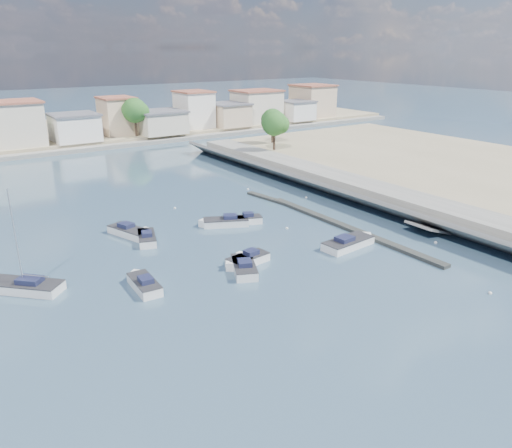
{
  "coord_description": "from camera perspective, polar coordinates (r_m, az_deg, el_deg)",
  "views": [
    {
      "loc": [
        -30.97,
        -27.32,
        19.1
      ],
      "look_at": [
        -2.69,
        13.82,
        1.4
      ],
      "focal_mm": 35.0,
      "sensor_mm": 36.0,
      "label": 1
    }
  ],
  "objects": [
    {
      "name": "ground",
      "position": [
        76.52,
        -9.53,
        4.8
      ],
      "size": [
        400.0,
        400.0,
        0.0
      ],
      "primitive_type": "plane",
      "color": "#2F4E5F",
      "rests_on": "ground"
    },
    {
      "name": "seawall_walkway",
      "position": [
        66.37,
        15.69,
        2.86
      ],
      "size": [
        5.0,
        90.0,
        1.8
      ],
      "primitive_type": "cube",
      "color": "slate",
      "rests_on": "ground"
    },
    {
      "name": "seawall_embankment",
      "position": [
        83.72,
        25.36,
        5.04
      ],
      "size": [
        49.65,
        90.0,
        2.9
      ],
      "color": "slate",
      "rests_on": "ground"
    },
    {
      "name": "breakwater",
      "position": [
        58.25,
        8.44,
        0.34
      ],
      "size": [
        2.0,
        31.02,
        0.35
      ],
      "color": "black",
      "rests_on": "ground"
    },
    {
      "name": "far_shore_land",
      "position": [
        124.64,
        -20.04,
        9.88
      ],
      "size": [
        160.0,
        40.0,
        1.4
      ],
      "primitive_type": "cube",
      "color": "gray",
      "rests_on": "ground"
    },
    {
      "name": "far_shore_quay",
      "position": [
        104.76,
        -16.93,
        8.4
      ],
      "size": [
        160.0,
        2.5,
        0.8
      ],
      "primitive_type": "cube",
      "color": "slate",
      "rests_on": "ground"
    },
    {
      "name": "far_town",
      "position": [
        113.15,
        -12.89,
        11.85
      ],
      "size": [
        113.01,
        12.8,
        8.35
      ],
      "color": "beige",
      "rests_on": "far_shore_land"
    },
    {
      "name": "shore_trees",
      "position": [
        104.01,
        -12.3,
        11.98
      ],
      "size": [
        74.56,
        38.32,
        7.92
      ],
      "color": "#38281E",
      "rests_on": "ground"
    },
    {
      "name": "motorboat_a",
      "position": [
        43.17,
        -12.73,
        -6.7
      ],
      "size": [
        1.95,
        4.88,
        1.48
      ],
      "color": "silver",
      "rests_on": "ground"
    },
    {
      "name": "motorboat_b",
      "position": [
        45.35,
        -1.42,
        -4.86
      ],
      "size": [
        3.76,
        5.2,
        1.48
      ],
      "color": "silver",
      "rests_on": "ground"
    },
    {
      "name": "motorboat_c",
      "position": [
        56.64,
        -3.74,
        0.18
      ],
      "size": [
        5.47,
        3.96,
        1.48
      ],
      "color": "silver",
      "rests_on": "ground"
    },
    {
      "name": "motorboat_d",
      "position": [
        46.5,
        -1.16,
        -4.22
      ],
      "size": [
        4.74,
        2.2,
        1.48
      ],
      "color": "silver",
      "rests_on": "ground"
    },
    {
      "name": "motorboat_e",
      "position": [
        53.24,
        -12.38,
        -1.54
      ],
      "size": [
        2.98,
        4.76,
        1.48
      ],
      "color": "silver",
      "rests_on": "ground"
    },
    {
      "name": "motorboat_f",
      "position": [
        57.21,
        -1.49,
        0.42
      ],
      "size": [
        4.3,
        2.84,
        1.48
      ],
      "color": "silver",
      "rests_on": "ground"
    },
    {
      "name": "motorboat_g",
      "position": [
        55.12,
        -14.06,
        -0.94
      ],
      "size": [
        3.53,
        5.8,
        1.48
      ],
      "color": "silver",
      "rests_on": "ground"
    },
    {
      "name": "motorboat_h",
      "position": [
        51.54,
        10.69,
        -2.13
      ],
      "size": [
        6.47,
        2.77,
        1.48
      ],
      "color": "silver",
      "rests_on": "ground"
    },
    {
      "name": "sailboat",
      "position": [
        46.04,
        -25.31,
        -6.44
      ],
      "size": [
        6.07,
        6.07,
        9.0
      ],
      "color": "silver",
      "rests_on": "ground"
    },
    {
      "name": "mooring_buoys",
      "position": [
        58.44,
        6.01,
        0.39
      ],
      "size": [
        17.44,
        38.11,
        0.32
      ],
      "color": "silver",
      "rests_on": "ground"
    }
  ]
}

